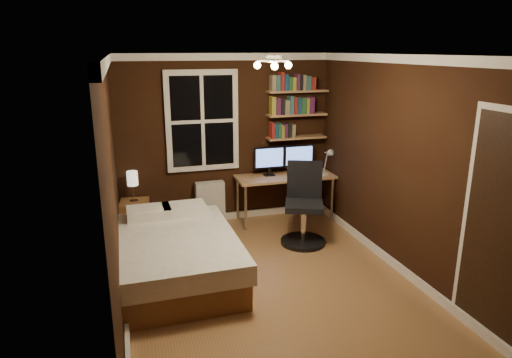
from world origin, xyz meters
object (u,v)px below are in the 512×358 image
object	(u,v)px
office_chair	(304,212)
desk	(285,180)
monitor_left	(269,161)
desk_lamp	(328,161)
radiator	(210,203)
bedside_lamp	(133,187)
monitor_right	(299,159)
bed	(175,256)
nightstand	(135,218)

from	to	relation	value
office_chair	desk	bearing A→B (deg)	108.73
monitor_left	desk_lamp	distance (m)	0.88
radiator	desk_lamp	bearing A→B (deg)	-11.36
bedside_lamp	office_chair	bearing A→B (deg)	-22.82
monitor_left	office_chair	bearing A→B (deg)	-78.77
monitor_right	office_chair	distance (m)	1.11
bed	bedside_lamp	world-z (taller)	bedside_lamp
bed	monitor_left	size ratio (longest dim) A/B	4.04
nightstand	desk_lamp	distance (m)	2.94
monitor_left	desk_lamp	world-z (taller)	monitor_left
radiator	desk	bearing A→B (deg)	-9.29
monitor_left	bedside_lamp	bearing A→B (deg)	-179.29
desk	bed	bearing A→B (deg)	-142.70
office_chair	monitor_left	bearing A→B (deg)	122.74
monitor_right	bedside_lamp	bearing A→B (deg)	-179.42
nightstand	radiator	xyz separation A→B (m)	(1.11, 0.13, 0.08)
desk	monitor_left	world-z (taller)	monitor_left
bed	nightstand	size ratio (longest dim) A/B	3.87
desk	nightstand	bearing A→B (deg)	178.72
desk	office_chair	xyz separation A→B (m)	(-0.04, -0.87, -0.21)
bedside_lamp	desk	world-z (taller)	bedside_lamp
desk	monitor_right	distance (m)	0.38
nightstand	bedside_lamp	world-z (taller)	bedside_lamp
monitor_left	desk	bearing A→B (deg)	-17.96
radiator	desk	xyz separation A→B (m)	(1.13, -0.18, 0.32)
bed	monitor_right	size ratio (longest dim) A/B	4.04
nightstand	desk_lamp	xyz separation A→B (m)	(2.85, -0.22, 0.68)
radiator	bed	bearing A→B (deg)	-114.28
nightstand	office_chair	bearing A→B (deg)	-16.36
bedside_lamp	desk_lamp	distance (m)	2.87
bed	desk	distance (m)	2.35
nightstand	bedside_lamp	xyz separation A→B (m)	(0.00, 0.00, 0.47)
desk	monitor_left	distance (m)	0.37
radiator	office_chair	size ratio (longest dim) A/B	0.58
radiator	monitor_left	world-z (taller)	monitor_left
bed	monitor_left	xyz separation A→B (m)	(1.61, 1.48, 0.66)
bedside_lamp	bed	bearing A→B (deg)	-75.04
nightstand	radiator	bearing A→B (deg)	13.41
nightstand	monitor_right	world-z (taller)	monitor_right
monitor_left	office_chair	xyz separation A→B (m)	(0.19, -0.95, -0.50)
office_chair	radiator	bearing A→B (deg)	157.26
radiator	desk	size ratio (longest dim) A/B	0.43
bedside_lamp	radiator	bearing A→B (deg)	6.94
desk_lamp	office_chair	bearing A→B (deg)	-133.24
nightstand	desk	world-z (taller)	desk
desk	monitor_left	size ratio (longest dim) A/B	3.14
nightstand	monitor_left	bearing A→B (deg)	7.18
desk_lamp	monitor_left	bearing A→B (deg)	164.17
monitor_right	desk	bearing A→B (deg)	-163.11
bedside_lamp	monitor_right	size ratio (longest dim) A/B	0.92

